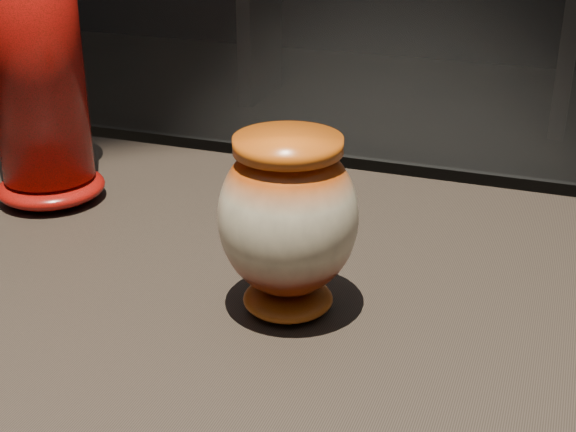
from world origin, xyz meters
TOP-DOWN VIEW (x-y plane):
  - main_vase at (0.01, 0.00)m, footprint 0.16×0.16m
  - tall_vase at (-0.38, 0.16)m, footprint 0.16×0.16m

SIDE VIEW (x-z plane):
  - main_vase at x=0.01m, z-range 0.91..1.09m
  - tall_vase at x=-0.38m, z-range 0.89..1.33m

